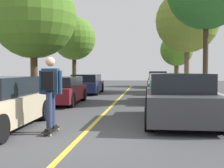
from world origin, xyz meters
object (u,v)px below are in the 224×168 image
at_px(parked_car_right_far, 161,84).
at_px(street_tree_right_near, 187,21).
at_px(parked_car_right_nearest, 179,98).
at_px(skateboarder, 50,88).
at_px(fire_hydrant, 208,97).
at_px(street_tree_left_nearest, 33,16).
at_px(street_tree_left_near, 74,39).
at_px(parked_car_right_farthest, 158,79).
at_px(street_tree_right_far, 177,50).
at_px(skateboard, 51,130).
at_px(parked_car_left_near, 61,90).
at_px(parked_car_right_near, 166,89).
at_px(parked_car_left_far, 87,84).

relative_size(parked_car_right_far, street_tree_right_near, 0.65).
distance_m(parked_car_right_nearest, street_tree_right_near, 13.65).
height_order(parked_car_right_nearest, skateboarder, skateboarder).
distance_m(parked_car_right_nearest, fire_hydrant, 3.63).
bearing_deg(street_tree_left_nearest, street_tree_left_near, 90.00).
bearing_deg(skateboarder, parked_car_right_farthest, 80.88).
xyz_separation_m(parked_car_right_far, parked_car_right_farthest, (-0.00, 6.97, 0.09)).
distance_m(parked_car_right_farthest, fire_hydrant, 15.35).
height_order(parked_car_right_nearest, street_tree_right_near, street_tree_right_near).
distance_m(parked_car_right_nearest, skateboarder, 3.91).
distance_m(parked_car_right_far, street_tree_right_far, 9.47).
distance_m(street_tree_right_near, skateboard, 16.46).
distance_m(parked_car_right_far, parked_car_right_farthest, 6.97).
xyz_separation_m(street_tree_right_near, fire_hydrant, (-0.37, -9.51, -4.57)).
bearing_deg(skateboard, street_tree_left_nearest, 113.87).
bearing_deg(parked_car_left_near, parked_car_right_farthest, 70.68).
distance_m(parked_car_right_near, parked_car_right_far, 5.74).
bearing_deg(parked_car_left_near, parked_car_right_far, 55.36).
bearing_deg(parked_car_right_nearest, parked_car_right_farthest, 90.00).
bearing_deg(parked_car_right_near, parked_car_left_far, 136.59).
relative_size(parked_car_right_near, fire_hydrant, 5.86).
height_order(parked_car_left_near, parked_car_left_far, parked_car_left_far).
distance_m(parked_car_right_nearest, skateboard, 3.92).
bearing_deg(parked_car_right_far, parked_car_left_near, -124.64).
height_order(street_tree_left_nearest, street_tree_right_far, street_tree_left_nearest).
relative_size(parked_car_left_near, street_tree_right_near, 0.60).
xyz_separation_m(street_tree_left_nearest, skateboarder, (3.53, -8.00, -3.27)).
xyz_separation_m(street_tree_left_near, street_tree_right_near, (8.71, -1.87, 0.93)).
bearing_deg(fire_hydrant, skateboard, -132.19).
relative_size(parked_car_left_near, parked_car_right_farthest, 0.96).
xyz_separation_m(fire_hydrant, skateboarder, (-4.81, -5.34, 0.63)).
distance_m(street_tree_left_near, street_tree_right_far, 10.45).
xyz_separation_m(parked_car_left_far, street_tree_right_near, (6.84, 2.25, 4.41)).
bearing_deg(street_tree_right_far, parked_car_right_farthest, -135.22).
bearing_deg(skateboard, fire_hydrant, 47.81).
xyz_separation_m(parked_car_right_near, fire_hydrant, (1.50, -2.56, -0.16)).
distance_m(fire_hydrant, skateboard, 7.17).
height_order(parked_car_left_far, fire_hydrant, parked_car_left_far).
xyz_separation_m(parked_car_left_far, parked_car_right_near, (4.96, -4.70, 0.00)).
height_order(parked_car_right_nearest, fire_hydrant, parked_car_right_nearest).
distance_m(street_tree_left_nearest, skateboarder, 9.34).
relative_size(parked_car_right_farthest, street_tree_right_near, 0.63).
bearing_deg(skateboarder, street_tree_left_near, 101.91).
bearing_deg(street_tree_left_near, parked_car_right_far, -24.23).
xyz_separation_m(parked_car_right_near, skateboarder, (-3.31, -7.90, 0.47)).
bearing_deg(street_tree_left_near, parked_car_right_farthest, 29.65).
xyz_separation_m(street_tree_left_nearest, street_tree_left_near, (-0.00, 8.72, -0.27)).
xyz_separation_m(parked_car_right_farthest, street_tree_right_far, (1.87, 1.86, 2.80)).
bearing_deg(street_tree_right_near, street_tree_right_far, 90.00).
bearing_deg(parked_car_right_near, fire_hydrant, -59.68).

